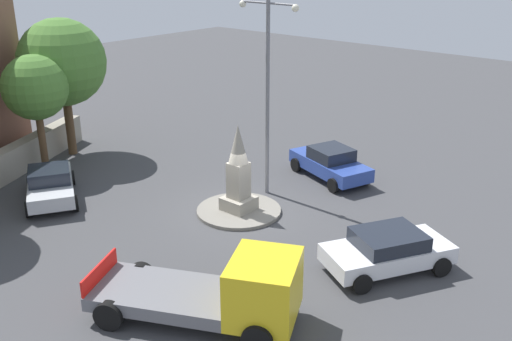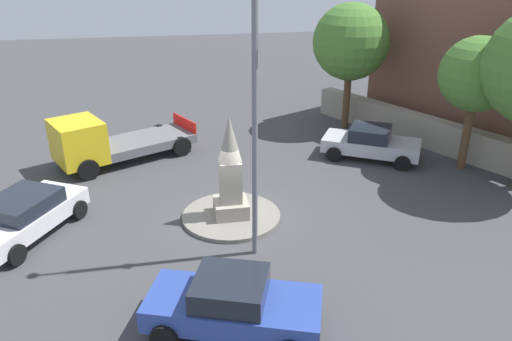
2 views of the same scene
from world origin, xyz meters
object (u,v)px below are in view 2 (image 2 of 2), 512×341
at_px(car_blue_near_island, 233,304).
at_px(car_white_approaching, 24,214).
at_px(streetlamp, 255,93).
at_px(corner_building, 506,36).
at_px(truck_yellow_passing, 105,142).
at_px(car_silver_parked_right, 371,143).
at_px(tree_mid_cluster, 351,42).
at_px(tree_far_corner, 477,75).
at_px(monument, 230,173).

distance_m(car_blue_near_island, car_white_approaching, 8.01).
bearing_deg(streetlamp, corner_building, -145.85).
bearing_deg(corner_building, truck_yellow_passing, 5.30).
xyz_separation_m(streetlamp, car_blue_near_island, (1.09, 3.13, -4.18)).
bearing_deg(car_silver_parked_right, car_blue_near_island, 52.39).
xyz_separation_m(car_blue_near_island, corner_building, (-15.12, -12.65, 3.76)).
bearing_deg(tree_mid_cluster, tree_far_corner, 116.79).
bearing_deg(tree_far_corner, streetlamp, 26.12).
relative_size(monument, corner_building, 0.34).
bearing_deg(car_blue_near_island, tree_mid_cluster, -119.28).
height_order(car_white_approaching, truck_yellow_passing, truck_yellow_passing).
distance_m(streetlamp, car_blue_near_island, 5.34).
distance_m(car_silver_parked_right, tree_mid_cluster, 5.50).
relative_size(car_silver_parked_right, corner_building, 0.43).
relative_size(truck_yellow_passing, corner_building, 0.60).
relative_size(streetlamp, corner_building, 0.81).
distance_m(streetlamp, car_silver_parked_right, 9.85).
height_order(corner_building, tree_far_corner, corner_building).
relative_size(car_white_approaching, tree_mid_cluster, 0.73).
bearing_deg(streetlamp, car_white_approaching, -18.50).
xyz_separation_m(monument, tree_mid_cluster, (-7.00, -8.35, 2.60)).
xyz_separation_m(car_silver_parked_right, truck_yellow_passing, (11.18, -1.38, 0.28)).
bearing_deg(truck_yellow_passing, car_silver_parked_right, 172.96).
bearing_deg(tree_mid_cluster, car_silver_parked_right, 85.12).
xyz_separation_m(monument, truck_yellow_passing, (4.53, -5.53, -0.67)).
bearing_deg(tree_mid_cluster, car_white_approaching, 31.33).
relative_size(car_blue_near_island, truck_yellow_passing, 0.72).
xyz_separation_m(car_silver_parked_right, car_white_approaching, (13.19, 4.05, 0.00)).
bearing_deg(tree_far_corner, car_white_approaching, 8.14).
xyz_separation_m(car_blue_near_island, truck_yellow_passing, (3.85, -10.89, 0.26)).
distance_m(truck_yellow_passing, corner_building, 19.37).
bearing_deg(tree_mid_cluster, streetlamp, 58.06).
bearing_deg(tree_far_corner, tree_mid_cluster, -63.21).
distance_m(corner_building, tree_far_corner, 6.60).
height_order(truck_yellow_passing, tree_far_corner, tree_far_corner).
distance_m(car_blue_near_island, car_silver_parked_right, 12.00).
relative_size(car_white_approaching, corner_building, 0.44).
distance_m(car_blue_near_island, tree_far_corner, 13.59).
bearing_deg(tree_mid_cluster, corner_building, 171.92).
distance_m(streetlamp, corner_building, 16.96).
relative_size(car_white_approaching, truck_yellow_passing, 0.73).
bearing_deg(tree_far_corner, monument, 13.88).
distance_m(streetlamp, tree_far_corner, 10.70).
xyz_separation_m(car_white_approaching, tree_mid_cluster, (-13.54, -8.24, 3.54)).
height_order(streetlamp, car_white_approaching, streetlamp).
xyz_separation_m(car_white_approaching, tree_far_corner, (-16.51, -2.36, 3.18)).
distance_m(streetlamp, truck_yellow_passing, 10.00).
bearing_deg(truck_yellow_passing, car_white_approaching, 69.70).
bearing_deg(truck_yellow_passing, tree_far_corner, 168.06).
height_order(streetlamp, tree_mid_cluster, streetlamp).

